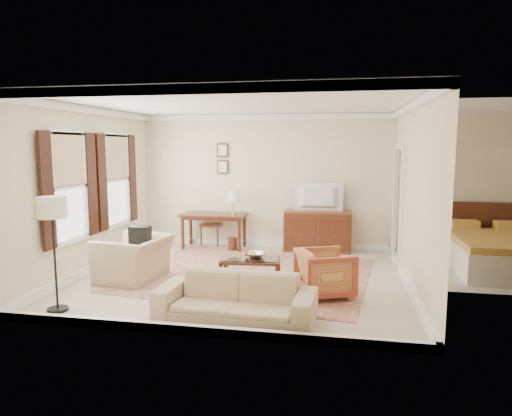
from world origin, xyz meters
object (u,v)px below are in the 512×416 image
(striped_armchair, at_px, (325,271))
(sideboard, at_px, (317,231))
(club_armchair, at_px, (134,251))
(tv, at_px, (318,188))
(writing_desk, at_px, (214,219))
(sofa, at_px, (236,291))
(coffee_table, at_px, (251,264))

(striped_armchair, bearing_deg, sideboard, -16.69)
(striped_armchair, xyz_separation_m, club_armchair, (-3.14, 0.28, 0.10))
(sideboard, xyz_separation_m, striped_armchair, (0.26, -2.97, -0.04))
(striped_armchair, bearing_deg, tv, -16.66)
(sideboard, height_order, striped_armchair, sideboard)
(sideboard, bearing_deg, club_armchair, -136.94)
(writing_desk, distance_m, sideboard, 2.24)
(writing_desk, height_order, sideboard, sideboard)
(sideboard, relative_size, club_armchair, 1.25)
(sideboard, bearing_deg, writing_desk, -176.11)
(sideboard, bearing_deg, sofa, -101.32)
(striped_armchair, bearing_deg, sofa, 115.22)
(writing_desk, bearing_deg, tv, 3.38)
(coffee_table, bearing_deg, writing_desk, 118.73)
(sideboard, height_order, tv, tv)
(coffee_table, height_order, striped_armchair, striped_armchair)
(sideboard, distance_m, coffee_table, 2.64)
(writing_desk, distance_m, tv, 2.34)
(tv, bearing_deg, club_armchair, 42.85)
(writing_desk, bearing_deg, club_armchair, -104.40)
(sideboard, relative_size, coffee_table, 1.39)
(coffee_table, bearing_deg, sideboard, 68.64)
(writing_desk, distance_m, coffee_table, 2.66)
(sideboard, relative_size, striped_armchair, 1.81)
(coffee_table, bearing_deg, club_armchair, -173.13)
(coffee_table, relative_size, sofa, 0.50)
(coffee_table, bearing_deg, sofa, -85.35)
(sofa, bearing_deg, tv, 82.52)
(tv, relative_size, sofa, 0.49)
(sideboard, height_order, coffee_table, sideboard)
(writing_desk, height_order, club_armchair, club_armchair)
(writing_desk, relative_size, club_armchair, 1.25)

